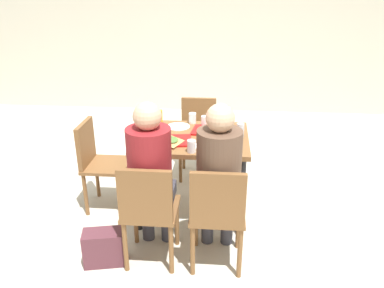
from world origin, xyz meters
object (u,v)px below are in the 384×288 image
Objects in this scene: chair_far_side at (198,131)px; handbag at (105,247)px; paper_plate_center at (178,127)px; foil_bundle at (144,130)px; plastic_cup_a at (192,118)px; pizza_slice_a at (171,140)px; plastic_cup_b at (191,146)px; chair_left_end at (98,159)px; tray_red_near at (170,141)px; paper_plate_near_edge at (208,146)px; person_in_red at (151,169)px; tray_red_far at (212,131)px; chair_near_right at (217,211)px; person_in_brown_jacket at (219,171)px; soda_can at (240,130)px; condiment_bottle at (160,118)px; plastic_cup_d at (205,121)px; main_table at (192,148)px; pizza_slice_b at (215,130)px; plastic_cup_c at (149,127)px; chair_near_left at (149,208)px.

handbag is (-0.60, -1.60, -0.36)m from chair_far_side.
handbag is (-0.45, -1.03, -0.62)m from paper_plate_center.
plastic_cup_a is at bearing 42.61° from foil_bundle.
pizza_slice_a is 2.48× the size of plastic_cup_b.
chair_left_end is at bearing 159.13° from plastic_cup_b.
tray_red_near reaches higher than paper_plate_near_edge.
person_in_red is 0.58m from paper_plate_near_edge.
tray_red_near and tray_red_far have the same top height.
chair_near_right is 0.95m from tray_red_far.
person_in_brown_jacket reaches higher than pizza_slice_a.
chair_far_side is 0.96m from foil_bundle.
soda_can is at bearing 15.25° from tray_red_near.
chair_near_right is 1.06m from foil_bundle.
plastic_cup_a is (-0.27, 0.99, 0.06)m from person_in_brown_jacket.
pizza_slice_a is 1.55× the size of condiment_bottle.
plastic_cup_d is at bearing 28.60° from foil_bundle.
chair_left_end is 8.53× the size of foil_bundle.
main_table is 9.92× the size of plastic_cup_b.
foil_bundle reaches higher than tray_red_far.
pizza_slice_b is (0.45, 0.76, 0.03)m from person_in_red.
chair_far_side reaches higher than main_table.
plastic_cup_c is (-0.37, -0.28, 0.00)m from plastic_cup_a.
paper_plate_near_edge is at bearing -14.12° from tray_red_near.
condiment_bottle is at bearing -119.66° from chair_far_side.
chair_near_right is (0.25, -0.79, -0.14)m from main_table.
pizza_slice_b is 0.33m from plastic_cup_a.
tray_red_far is 2.95× the size of soda_can.
pizza_slice_b is at bearing -56.86° from plastic_cup_d.
foil_bundle is at bearing 131.05° from chair_near_right.
chair_far_side is 1.06m from paper_plate_near_edge.
plastic_cup_d reaches higher than tray_red_far.
chair_far_side is 1.01m from pizza_slice_a.
chair_near_right reaches higher than main_table.
person_in_red is (-0.25, -1.44, 0.25)m from chair_far_side.
soda_can is at bearing 0.89° from chair_left_end.
plastic_cup_b is at bearing -36.01° from foil_bundle.
tray_red_far is at bearing 94.67° from chair_near_right.
chair_near_left is 8.53× the size of plastic_cup_c.
plastic_cup_d reaches higher than pizza_slice_a.
plastic_cup_b is (-0.15, -0.47, 0.04)m from tray_red_far.
plastic_cup_d is (0.35, 0.91, 0.06)m from person_in_red.
main_table is 8.13× the size of soda_can.
foil_bundle is (-0.17, 0.63, 0.06)m from person_in_red.
soda_can is (0.60, 0.16, 0.05)m from tray_red_near.
main_table reaches higher than handbag.
plastic_cup_c is 0.31× the size of handbag.
pizza_slice_b is at bearing 93.08° from chair_near_right.
paper_plate_center reaches higher than main_table.
chair_near_right is 3.74× the size of pizza_slice_b.
foil_bundle reaches higher than paper_plate_near_edge.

